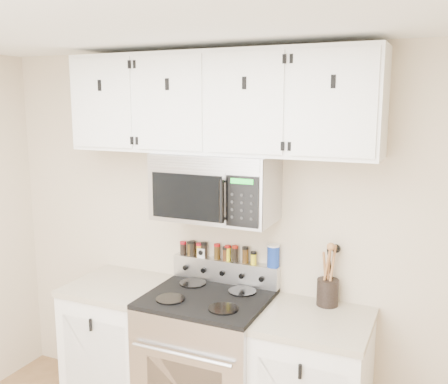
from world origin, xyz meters
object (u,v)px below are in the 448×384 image
(microwave, at_px, (215,187))
(salt_canister, at_px, (273,256))
(range, at_px, (208,363))
(utensil_crock, at_px, (328,290))

(microwave, distance_m, salt_canister, 0.59)
(salt_canister, bearing_deg, range, -140.30)
(utensil_crock, bearing_deg, microwave, -171.56)
(microwave, xyz_separation_m, utensil_crock, (0.71, 0.11, -0.61))
(salt_canister, bearing_deg, microwave, -155.39)
(range, relative_size, utensil_crock, 2.84)
(range, bearing_deg, utensil_crock, 18.09)
(range, height_order, salt_canister, salt_canister)
(range, bearing_deg, salt_canister, 39.70)
(range, xyz_separation_m, salt_canister, (0.34, 0.28, 0.69))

